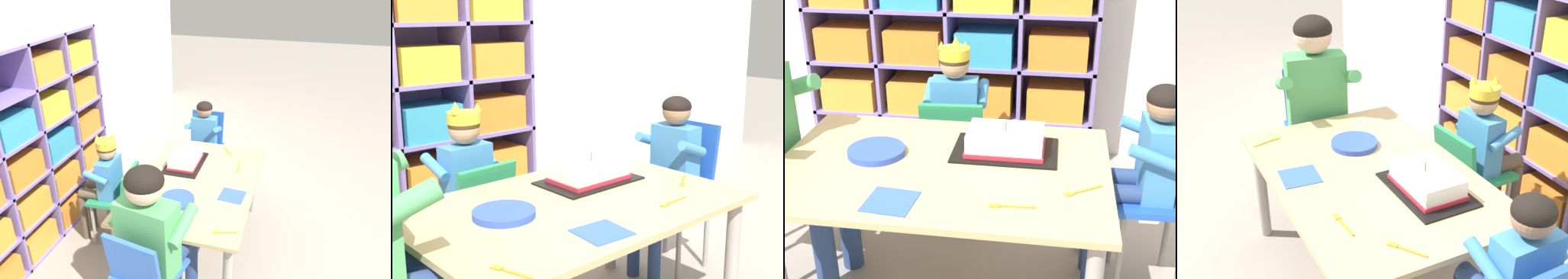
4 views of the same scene
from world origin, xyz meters
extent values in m
plane|color=gray|center=(0.00, 0.00, 0.00)|extent=(16.00, 16.00, 0.00)
cube|color=#7F6BB2|center=(-0.96, 1.15, 0.73)|extent=(0.02, 0.32, 1.46)
cube|color=#7F6BB2|center=(-0.57, 1.15, 0.73)|extent=(0.02, 0.32, 1.46)
cube|color=#7F6BB2|center=(-0.19, 1.15, 0.73)|extent=(0.02, 0.32, 1.46)
cube|color=#7F6BB2|center=(-0.19, 1.15, 0.01)|extent=(1.56, 0.32, 0.02)
cube|color=#7F6BB2|center=(-0.19, 1.15, 0.30)|extent=(1.56, 0.32, 0.02)
cube|color=#7F6BB2|center=(-0.19, 1.15, 0.59)|extent=(1.56, 0.32, 0.02)
cube|color=#7F6BB2|center=(-0.19, 1.15, 0.87)|extent=(1.56, 0.32, 0.02)
cube|color=orange|center=(-0.77, 1.13, 0.11)|extent=(0.30, 0.25, 0.17)
cube|color=orange|center=(-0.38, 1.13, 0.11)|extent=(0.30, 0.25, 0.17)
cube|color=orange|center=(0.00, 1.13, 0.11)|extent=(0.30, 0.25, 0.17)
cube|color=orange|center=(-0.77, 1.13, 0.40)|extent=(0.30, 0.25, 0.17)
cube|color=orange|center=(-0.38, 1.13, 0.40)|extent=(0.30, 0.25, 0.17)
cube|color=orange|center=(0.00, 1.13, 0.40)|extent=(0.30, 0.25, 0.17)
cube|color=orange|center=(-0.77, 1.13, 0.68)|extent=(0.30, 0.25, 0.17)
cube|color=orange|center=(-0.38, 1.13, 0.68)|extent=(0.30, 0.25, 0.17)
cube|color=orange|center=(-0.77, 1.13, 0.97)|extent=(0.30, 0.25, 0.17)
cube|color=teal|center=(-0.38, 1.13, 0.97)|extent=(0.30, 0.25, 0.17)
cube|color=tan|center=(0.00, 0.00, 0.54)|extent=(1.19, 0.79, 0.02)
cylinder|color=#9E9993|center=(-0.54, -0.34, 0.26)|extent=(0.05, 0.05, 0.53)
cylinder|color=#9E9993|center=(-0.54, 0.34, 0.26)|extent=(0.05, 0.05, 0.53)
cube|color=#238451|center=(-0.07, 0.61, 0.37)|extent=(0.32, 0.31, 0.03)
cube|color=#238451|center=(-0.06, 0.47, 0.49)|extent=(0.28, 0.07, 0.23)
cylinder|color=gray|center=(0.04, 0.73, 0.18)|extent=(0.02, 0.02, 0.35)
cylinder|color=gray|center=(-0.20, 0.71, 0.18)|extent=(0.02, 0.02, 0.35)
cylinder|color=gray|center=(0.06, 0.50, 0.18)|extent=(0.02, 0.02, 0.35)
cylinder|color=gray|center=(-0.18, 0.48, 0.18)|extent=(0.02, 0.02, 0.35)
cube|color=#3D7FBC|center=(-0.07, 0.62, 0.52)|extent=(0.22, 0.12, 0.29)
sphere|color=tan|center=(-0.07, 0.62, 0.74)|extent=(0.13, 0.13, 0.13)
ellipsoid|color=#472D19|center=(-0.07, 0.62, 0.76)|extent=(0.14, 0.14, 0.10)
cylinder|color=yellow|center=(-0.07, 0.62, 0.79)|extent=(0.14, 0.14, 0.05)
cone|color=yellow|center=(-0.07, 0.68, 0.83)|extent=(0.04, 0.04, 0.04)
cone|color=yellow|center=(-0.02, 0.59, 0.83)|extent=(0.04, 0.04, 0.04)
cone|color=yellow|center=(-0.12, 0.59, 0.83)|extent=(0.04, 0.04, 0.04)
cylinder|color=brown|center=(-0.01, 0.72, 0.40)|extent=(0.08, 0.21, 0.07)
cylinder|color=brown|center=(-0.14, 0.72, 0.40)|extent=(0.08, 0.21, 0.07)
cylinder|color=brown|center=(-0.02, 0.83, 0.19)|extent=(0.06, 0.06, 0.37)
cylinder|color=brown|center=(-0.15, 0.82, 0.19)|extent=(0.06, 0.06, 0.37)
cylinder|color=#3D7FBC|center=(0.05, 0.67, 0.58)|extent=(0.06, 0.18, 0.10)
cylinder|color=#3D7FBC|center=(-0.20, 0.65, 0.58)|extent=(0.06, 0.18, 0.10)
cube|color=blue|center=(-0.73, 0.05, 0.43)|extent=(0.36, 0.37, 0.03)
cube|color=blue|center=(-0.87, 0.07, 0.59)|extent=(0.12, 0.30, 0.30)
cylinder|color=gray|center=(-0.63, -0.10, 0.21)|extent=(0.02, 0.02, 0.42)
cylinder|color=gray|center=(-0.58, 0.15, 0.21)|extent=(0.02, 0.02, 0.42)
cylinder|color=gray|center=(-0.87, -0.06, 0.21)|extent=(0.02, 0.02, 0.42)
cylinder|color=gray|center=(-0.83, 0.20, 0.21)|extent=(0.02, 0.02, 0.42)
cube|color=#4C9E5B|center=(-0.73, 0.05, 0.65)|extent=(0.21, 0.32, 0.42)
sphere|color=#DBB293|center=(-0.73, 0.05, 0.96)|extent=(0.19, 0.19, 0.19)
ellipsoid|color=black|center=(-0.73, 0.05, 0.98)|extent=(0.19, 0.19, 0.14)
cylinder|color=navy|center=(-0.60, -0.07, 0.47)|extent=(0.31, 0.15, 0.10)
cylinder|color=navy|center=(-0.56, 0.11, 0.47)|extent=(0.31, 0.15, 0.10)
cylinder|color=navy|center=(-0.45, -0.10, 0.22)|extent=(0.08, 0.08, 0.44)
cylinder|color=navy|center=(-0.42, 0.08, 0.22)|extent=(0.08, 0.08, 0.44)
cylinder|color=#4C9E5B|center=(-0.70, -0.13, 0.74)|extent=(0.25, 0.11, 0.14)
cylinder|color=#4C9E5B|center=(-0.64, 0.20, 0.74)|extent=(0.25, 0.11, 0.14)
cube|color=#3D7FBC|center=(0.77, 0.14, 0.56)|extent=(0.12, 0.21, 0.29)
sphere|color=#997051|center=(0.77, 0.14, 0.78)|extent=(0.13, 0.13, 0.13)
ellipsoid|color=black|center=(0.77, 0.14, 0.80)|extent=(0.14, 0.14, 0.10)
cylinder|color=navy|center=(0.66, 0.20, 0.44)|extent=(0.21, 0.08, 0.07)
cylinder|color=#3D7FBC|center=(0.72, 0.27, 0.62)|extent=(0.17, 0.05, 0.10)
cylinder|color=#3D7FBC|center=(0.73, 0.02, 0.62)|extent=(0.17, 0.05, 0.10)
cube|color=black|center=(0.21, 0.14, 0.56)|extent=(0.39, 0.26, 0.01)
cube|color=white|center=(0.21, 0.14, 0.60)|extent=(0.28, 0.19, 0.08)
cube|color=red|center=(0.21, 0.14, 0.57)|extent=(0.29, 0.20, 0.02)
cylinder|color=#E54C66|center=(0.21, 0.13, 0.66)|extent=(0.01, 0.01, 0.04)
cylinder|color=#EFCC4C|center=(0.20, 0.13, 0.66)|extent=(0.01, 0.01, 0.04)
cylinder|color=blue|center=(-0.26, 0.05, 0.57)|extent=(0.21, 0.21, 0.02)
cube|color=#3356B7|center=(-0.11, -0.27, 0.56)|extent=(0.17, 0.17, 0.00)
cube|color=orange|center=(-0.47, -0.32, 0.56)|extent=(0.04, 0.10, 0.00)
cube|color=orange|center=(-0.49, -0.25, 0.56)|extent=(0.03, 0.04, 0.00)
cube|color=orange|center=(0.51, -0.10, 0.56)|extent=(0.10, 0.07, 0.00)
cube|color=orange|center=(0.45, -0.14, 0.56)|extent=(0.04, 0.04, 0.00)
cube|color=orange|center=(0.29, -0.24, 0.56)|extent=(0.11, 0.02, 0.00)
cube|color=orange|center=(0.22, -0.25, 0.56)|extent=(0.04, 0.02, 0.00)
camera|label=1|loc=(-2.12, -0.60, 1.93)|focal=34.87mm
camera|label=2|loc=(-1.21, -1.41, 1.23)|focal=50.39mm
camera|label=3|loc=(0.39, -1.66, 1.45)|focal=49.41mm
camera|label=4|loc=(1.66, -0.83, 1.66)|focal=47.83mm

